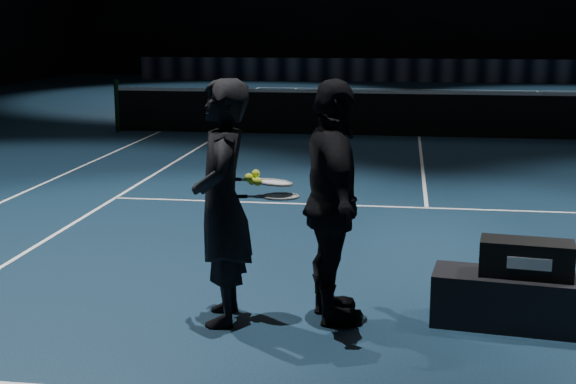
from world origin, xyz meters
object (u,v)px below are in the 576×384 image
(racket_lower, at_px, (281,196))
(racket_bag, at_px, (526,258))
(player_bench, at_px, (524,301))
(player_a, at_px, (222,203))
(tennis_balls, at_px, (255,179))
(player_b, at_px, (333,203))
(racket_upper, at_px, (274,183))

(racket_lower, bearing_deg, racket_bag, -5.07)
(player_bench, distance_m, racket_bag, 0.34)
(player_bench, height_order, racket_bag, racket_bag)
(player_a, relative_size, tennis_balls, 15.83)
(player_a, height_order, player_b, same)
(racket_bag, xyz_separation_m, tennis_balls, (-2.06, -0.15, 0.58))
(player_a, height_order, racket_upper, player_a)
(racket_bag, bearing_deg, tennis_balls, -168.26)
(player_a, bearing_deg, racket_upper, 95.00)
(racket_lower, relative_size, tennis_balls, 5.67)
(player_bench, distance_m, racket_upper, 2.13)
(player_bench, xyz_separation_m, racket_upper, (-1.93, -0.09, 0.89))
(player_bench, bearing_deg, player_b, -169.97)
(racket_lower, bearing_deg, player_a, 180.00)
(player_bench, xyz_separation_m, player_a, (-2.32, -0.19, 0.74))
(player_bench, distance_m, player_b, 1.65)
(racket_lower, relative_size, racket_upper, 1.00)
(player_bench, xyz_separation_m, player_b, (-1.48, -0.06, 0.74))
(player_b, bearing_deg, racket_bag, -103.87)
(player_b, distance_m, racket_upper, 0.48)
(player_bench, bearing_deg, racket_upper, -169.65)
(player_bench, height_order, player_a, player_a)
(tennis_balls, bearing_deg, player_b, 8.38)
(player_a, relative_size, racket_lower, 2.79)
(player_b, height_order, racket_upper, player_b)
(racket_bag, height_order, player_a, player_a)
(player_bench, relative_size, player_b, 0.73)
(racket_bag, distance_m, racket_lower, 1.93)
(racket_upper, relative_size, tennis_balls, 5.67)
(racket_bag, bearing_deg, player_b, -169.97)
(player_bench, relative_size, racket_bag, 2.00)
(racket_upper, distance_m, tennis_balls, 0.15)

